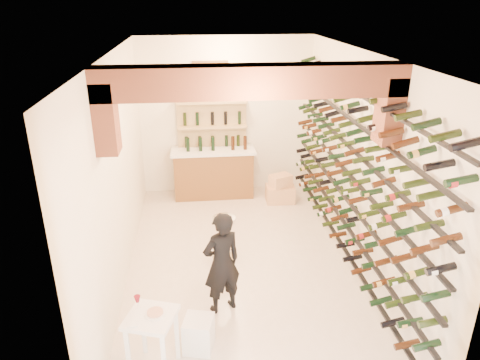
% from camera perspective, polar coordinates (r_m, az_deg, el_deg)
% --- Properties ---
extents(ground, '(6.00, 6.00, 0.00)m').
position_cam_1_polar(ground, '(7.14, 0.26, -10.62)').
color(ground, beige).
rests_on(ground, ground).
extents(room_shell, '(3.52, 6.02, 3.21)m').
position_cam_1_polar(room_shell, '(5.95, 0.57, 6.42)').
color(room_shell, white).
rests_on(room_shell, ground).
extents(wine_rack, '(0.32, 5.70, 2.56)m').
position_cam_1_polar(wine_rack, '(6.75, 13.31, 1.50)').
color(wine_rack, black).
rests_on(wine_rack, ground).
extents(back_counter, '(1.70, 0.62, 1.29)m').
position_cam_1_polar(back_counter, '(9.23, -3.40, 1.07)').
color(back_counter, brown).
rests_on(back_counter, ground).
extents(back_shelving, '(1.40, 0.31, 2.73)m').
position_cam_1_polar(back_shelving, '(9.25, -3.56, 5.28)').
color(back_shelving, tan).
rests_on(back_shelving, ground).
extents(tasting_table, '(0.63, 0.63, 0.88)m').
position_cam_1_polar(tasting_table, '(5.17, -11.25, -17.71)').
color(tasting_table, white).
rests_on(tasting_table, ground).
extents(white_stool, '(0.40, 0.40, 0.42)m').
position_cam_1_polar(white_stool, '(5.59, -5.29, -18.96)').
color(white_stool, white).
rests_on(white_stool, ground).
extents(person, '(0.62, 0.52, 1.43)m').
position_cam_1_polar(person, '(5.84, -2.34, -10.55)').
color(person, black).
rests_on(person, ground).
extents(chrome_barstool, '(0.38, 0.38, 0.74)m').
position_cam_1_polar(chrome_barstool, '(7.04, -2.03, -7.05)').
color(chrome_barstool, silver).
rests_on(chrome_barstool, ground).
extents(crate_lower, '(0.58, 0.41, 0.34)m').
position_cam_1_polar(crate_lower, '(9.11, 5.15, -1.76)').
color(crate_lower, '#DDA879').
rests_on(crate_lower, ground).
extents(crate_upper, '(0.49, 0.42, 0.24)m').
position_cam_1_polar(crate_upper, '(9.00, 5.21, -0.07)').
color(crate_upper, '#DDA879').
rests_on(crate_upper, crate_lower).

